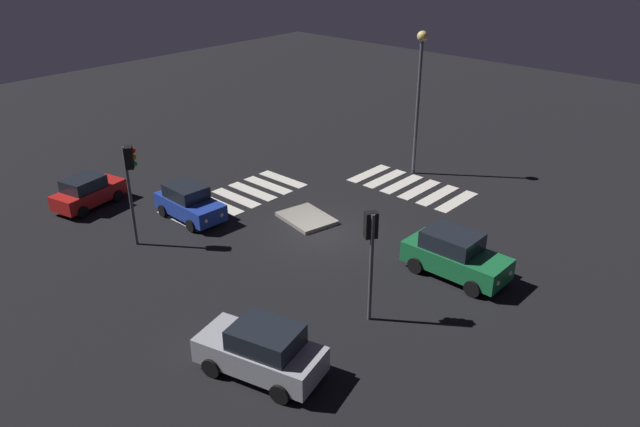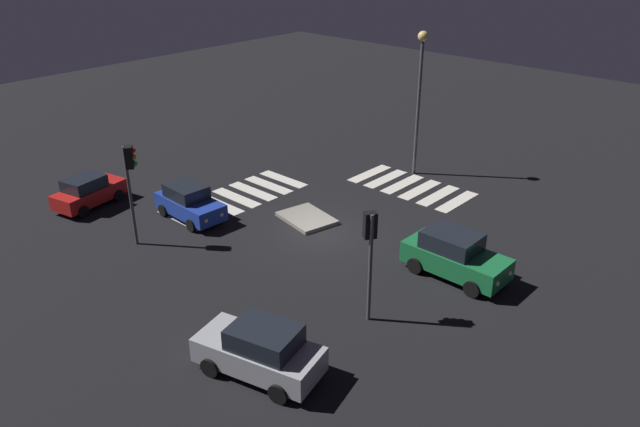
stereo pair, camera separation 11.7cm
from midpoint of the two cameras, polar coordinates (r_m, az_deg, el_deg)
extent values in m
plane|color=black|center=(28.97, 0.12, -1.79)|extent=(80.00, 80.00, 0.00)
cube|color=gray|center=(30.18, -1.11, -0.43)|extent=(2.99, 2.48, 0.18)
cube|color=#9EA0A5|center=(20.39, -5.48, -12.72)|extent=(4.42, 2.72, 0.84)
cube|color=black|center=(19.81, -4.96, -11.21)|extent=(2.44, 2.07, 0.68)
cylinder|color=black|center=(20.70, -9.83, -13.69)|extent=(0.70, 0.39, 0.66)
cylinder|color=black|center=(21.77, -7.03, -11.23)|extent=(0.70, 0.39, 0.66)
cylinder|color=black|center=(19.53, -3.63, -16.11)|extent=(0.70, 0.39, 0.66)
cylinder|color=black|center=(20.66, -1.04, -13.33)|extent=(0.70, 0.39, 0.66)
sphere|color=#F2EABF|center=(21.08, -10.90, -11.66)|extent=(0.22, 0.22, 0.22)
sphere|color=#F2EABF|center=(21.68, -9.30, -10.34)|extent=(0.22, 0.22, 0.22)
cube|color=red|center=(33.55, -20.25, 1.69)|extent=(2.26, 3.87, 0.74)
cube|color=black|center=(33.18, -20.71, 2.62)|extent=(1.77, 2.11, 0.60)
cylinder|color=black|center=(34.88, -19.59, 2.09)|extent=(0.33, 0.62, 0.59)
cylinder|color=black|center=(33.78, -17.89, 1.59)|extent=(0.33, 0.62, 0.59)
cylinder|color=black|center=(33.64, -22.44, 0.75)|extent=(0.33, 0.62, 0.59)
cylinder|color=black|center=(32.49, -20.77, 0.18)|extent=(0.33, 0.62, 0.59)
sphere|color=#F2EABF|center=(34.89, -18.51, 2.86)|extent=(0.20, 0.20, 0.20)
sphere|color=#F2EABF|center=(34.28, -17.55, 2.60)|extent=(0.20, 0.20, 0.20)
cube|color=#1E389E|center=(30.74, -11.68, 0.68)|extent=(3.85, 1.76, 0.78)
cube|color=black|center=(30.63, -12.04, 2.00)|extent=(1.99, 1.55, 0.63)
cylinder|color=black|center=(30.40, -9.13, -0.11)|extent=(0.62, 0.24, 0.61)
cylinder|color=black|center=(29.60, -11.58, -1.06)|extent=(0.62, 0.24, 0.61)
cylinder|color=black|center=(32.17, -11.66, 1.16)|extent=(0.62, 0.24, 0.61)
cylinder|color=black|center=(31.42, -14.03, 0.29)|extent=(0.62, 0.24, 0.61)
sphere|color=#F2EABF|center=(29.57, -8.92, -0.11)|extent=(0.20, 0.20, 0.20)
sphere|color=#F2EABF|center=(29.11, -10.31, -0.65)|extent=(0.20, 0.20, 0.20)
cube|color=#196B38|center=(25.87, 12.45, -4.17)|extent=(4.25, 1.83, 0.87)
cube|color=black|center=(25.61, 12.12, -2.45)|extent=(2.18, 1.66, 0.71)
cylinder|color=black|center=(26.26, 15.84, -5.10)|extent=(0.68, 0.25, 0.68)
cylinder|color=black|center=(24.86, 13.90, -6.71)|extent=(0.68, 0.25, 0.68)
cylinder|color=black|center=(27.31, 10.98, -3.29)|extent=(0.68, 0.25, 0.68)
cylinder|color=black|center=(25.97, 8.86, -4.72)|extent=(0.68, 0.25, 0.68)
sphere|color=#F2EABF|center=(25.49, 17.04, -5.24)|extent=(0.23, 0.23, 0.23)
sphere|color=#F2EABF|center=(24.69, 15.99, -6.16)|extent=(0.23, 0.23, 0.23)
cylinder|color=#47474C|center=(28.23, -16.85, 1.46)|extent=(0.14, 0.14, 4.61)
cube|color=black|center=(27.54, -16.95, 4.95)|extent=(0.54, 0.53, 0.96)
sphere|color=red|center=(27.41, -16.62, 5.57)|extent=(0.22, 0.22, 0.22)
sphere|color=orange|center=(27.51, -16.55, 4.98)|extent=(0.22, 0.22, 0.22)
sphere|color=green|center=(27.61, -16.47, 4.40)|extent=(0.22, 0.22, 0.22)
cylinder|color=#47474C|center=(22.00, 4.77, -5.09)|extent=(0.14, 0.14, 4.24)
cube|color=black|center=(21.37, 4.77, -1.07)|extent=(0.51, 0.54, 0.96)
sphere|color=red|center=(21.40, 4.63, -0.12)|extent=(0.22, 0.22, 0.22)
sphere|color=orange|center=(21.54, 4.60, -0.84)|extent=(0.22, 0.22, 0.22)
sphere|color=green|center=(21.67, 4.57, -1.55)|extent=(0.22, 0.22, 0.22)
cylinder|color=#47474C|center=(34.99, 9.06, 9.37)|extent=(0.18, 0.18, 7.49)
sphere|color=#F9D172|center=(34.13, 9.53, 15.71)|extent=(0.56, 0.56, 0.56)
cube|color=silver|center=(32.90, 12.55, 1.07)|extent=(0.70, 3.20, 0.02)
cube|color=silver|center=(33.42, 10.87, 1.62)|extent=(0.70, 3.20, 0.02)
cube|color=silver|center=(33.97, 9.24, 2.16)|extent=(0.70, 3.20, 0.02)
cube|color=silver|center=(34.56, 7.66, 2.68)|extent=(0.70, 3.20, 0.02)
cube|color=silver|center=(35.17, 6.13, 3.18)|extent=(0.70, 3.20, 0.02)
cube|color=silver|center=(35.80, 4.66, 3.66)|extent=(0.70, 3.20, 0.02)
cube|color=silver|center=(34.97, -3.28, 3.16)|extent=(3.20, 0.70, 0.02)
cube|color=silver|center=(34.24, -4.65, 2.61)|extent=(3.20, 0.70, 0.02)
cube|color=silver|center=(33.54, -6.07, 2.04)|extent=(3.20, 0.70, 0.02)
cube|color=silver|center=(32.86, -7.56, 1.45)|extent=(3.20, 0.70, 0.02)
cube|color=silver|center=(32.21, -9.11, 0.82)|extent=(3.20, 0.70, 0.02)
cube|color=silver|center=(31.58, -10.72, 0.18)|extent=(3.20, 0.70, 0.02)
cube|color=silver|center=(30.99, -12.39, -0.50)|extent=(3.20, 0.70, 0.02)
camera|label=1|loc=(0.06, -89.88, 0.06)|focal=34.94mm
camera|label=2|loc=(0.06, 90.12, -0.06)|focal=34.94mm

